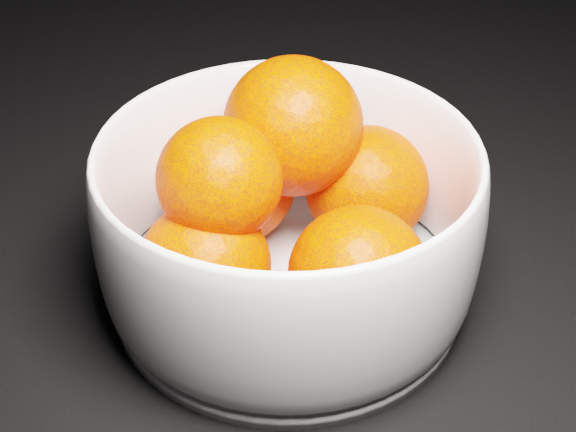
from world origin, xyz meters
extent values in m
cube|color=black|center=(0.00, 0.00, 0.00)|extent=(3.00, 3.00, 0.00)
cylinder|color=white|center=(-0.25, -0.25, 0.01)|extent=(0.22, 0.22, 0.01)
sphere|color=#FF3300|center=(-0.19, -0.22, 0.05)|extent=(0.08, 0.08, 0.08)
sphere|color=#FF3300|center=(-0.27, -0.19, 0.05)|extent=(0.09, 0.09, 0.09)
sphere|color=#FF3300|center=(-0.31, -0.27, 0.05)|extent=(0.08, 0.08, 0.08)
sphere|color=#FF3300|center=(-0.22, -0.30, 0.05)|extent=(0.08, 0.08, 0.08)
sphere|color=#FF3300|center=(-0.24, -0.21, 0.10)|extent=(0.09, 0.09, 0.09)
sphere|color=#FF3300|center=(-0.29, -0.26, 0.10)|extent=(0.07, 0.07, 0.07)
camera|label=1|loc=(-0.34, -0.63, 0.36)|focal=50.00mm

